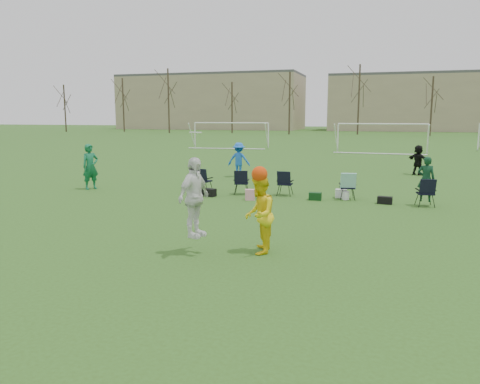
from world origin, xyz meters
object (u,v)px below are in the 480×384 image
(fielder_blue, at_px, (239,160))
(goal_left, at_px, (231,128))
(fielder_black, at_px, (418,160))
(center_contest, at_px, (231,206))
(fielder_green_near, at_px, (90,167))
(goal_mid, at_px, (382,130))

(fielder_blue, xyz_separation_m, goal_left, (-7.17, 20.74, 1.05))
(goal_left, bearing_deg, fielder_black, -52.29)
(fielder_blue, distance_m, center_contest, 13.45)
(fielder_blue, relative_size, fielder_black, 1.10)
(fielder_green_near, bearing_deg, fielder_black, -25.35)
(goal_left, height_order, goal_mid, same)
(center_contest, xyz_separation_m, goal_left, (-10.95, 33.65, 0.84))
(fielder_black, relative_size, goal_left, 0.21)
(fielder_black, relative_size, goal_mid, 0.21)
(fielder_blue, relative_size, center_contest, 0.63)
(fielder_blue, height_order, fielder_black, fielder_blue)
(fielder_green_near, xyz_separation_m, goal_left, (-2.36, 26.45, 0.97))
(center_contest, bearing_deg, fielder_black, 73.07)
(fielder_green_near, xyz_separation_m, goal_mid, (11.64, 24.45, 0.97))
(center_contest, relative_size, goal_mid, 0.37)
(fielder_green_near, bearing_deg, goal_left, 35.69)
(fielder_green_near, xyz_separation_m, fielder_blue, (4.80, 5.70, -0.08))
(goal_left, bearing_deg, goal_mid, -13.13)
(fielder_black, distance_m, goal_mid, 15.43)
(center_contest, bearing_deg, fielder_green_near, 139.98)
(fielder_green_near, height_order, goal_mid, goal_mid)
(fielder_blue, height_order, goal_left, goal_left)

